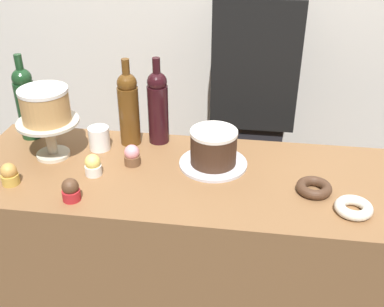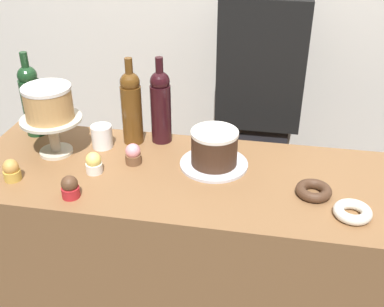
{
  "view_description": "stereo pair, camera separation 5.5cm",
  "coord_description": "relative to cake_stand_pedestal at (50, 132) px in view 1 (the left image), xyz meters",
  "views": [
    {
      "loc": [
        0.19,
        -1.3,
        1.77
      ],
      "look_at": [
        0.0,
        0.0,
        1.01
      ],
      "focal_mm": 43.46,
      "sensor_mm": 36.0,
      "label": 1
    },
    {
      "loc": [
        0.24,
        -1.29,
        1.77
      ],
      "look_at": [
        0.0,
        0.0,
        1.01
      ],
      "focal_mm": 43.46,
      "sensor_mm": 36.0,
      "label": 2
    }
  ],
  "objects": [
    {
      "name": "wine_bottle_amber",
      "position": [
        0.25,
        0.14,
        0.05
      ],
      "size": [
        0.08,
        0.08,
        0.33
      ],
      "color": "#5B3814",
      "rests_on": "display_counter"
    },
    {
      "name": "silver_serving_platter",
      "position": [
        0.57,
        0.02,
        -0.09
      ],
      "size": [
        0.24,
        0.24,
        0.01
      ],
      "color": "silver",
      "rests_on": "display_counter"
    },
    {
      "name": "barista_figure",
      "position": [
        0.69,
        0.57,
        -0.18
      ],
      "size": [
        0.36,
        0.22,
        1.6
      ],
      "color": "black",
      "rests_on": "ground_plane"
    },
    {
      "name": "donut_chocolate",
      "position": [
        0.9,
        -0.1,
        -0.08
      ],
      "size": [
        0.11,
        0.11,
        0.03
      ],
      "color": "#472D1E",
      "rests_on": "display_counter"
    },
    {
      "name": "donut_sugar",
      "position": [
        1.01,
        -0.19,
        -0.08
      ],
      "size": [
        0.11,
        0.11,
        0.03
      ],
      "color": "silver",
      "rests_on": "display_counter"
    },
    {
      "name": "back_wall",
      "position": [
        0.51,
        0.79,
        0.28
      ],
      "size": [
        6.0,
        0.05,
        2.6
      ],
      "color": "silver",
      "rests_on": "ground_plane"
    },
    {
      "name": "coffee_cup_ceramic",
      "position": [
        0.15,
        0.07,
        -0.05
      ],
      "size": [
        0.08,
        0.08,
        0.08
      ],
      "color": "white",
      "rests_on": "display_counter"
    },
    {
      "name": "cupcake_caramel",
      "position": [
        -0.06,
        -0.19,
        -0.06
      ],
      "size": [
        0.06,
        0.06,
        0.07
      ],
      "color": "gold",
      "rests_on": "display_counter"
    },
    {
      "name": "chocolate_round_cake",
      "position": [
        0.57,
        0.02,
        -0.02
      ],
      "size": [
        0.16,
        0.16,
        0.12
      ],
      "color": "#3D2619",
      "rests_on": "silver_serving_platter"
    },
    {
      "name": "wine_bottle_dark_red",
      "position": [
        0.35,
        0.16,
        0.05
      ],
      "size": [
        0.08,
        0.08,
        0.33
      ],
      "color": "black",
      "rests_on": "display_counter"
    },
    {
      "name": "cake_stand_pedestal",
      "position": [
        0.0,
        0.0,
        0.0
      ],
      "size": [
        0.21,
        0.21,
        0.14
      ],
      "color": "beige",
      "rests_on": "display_counter"
    },
    {
      "name": "cupcake_lemon",
      "position": [
        0.18,
        -0.1,
        -0.06
      ],
      "size": [
        0.06,
        0.06,
        0.07
      ],
      "color": "white",
      "rests_on": "display_counter"
    },
    {
      "name": "white_layer_cake",
      "position": [
        0.0,
        0.0,
        0.1
      ],
      "size": [
        0.17,
        0.17,
        0.12
      ],
      "color": "tan",
      "rests_on": "cake_stand_pedestal"
    },
    {
      "name": "cupcake_strawberry",
      "position": [
        0.3,
        -0.02,
        -0.06
      ],
      "size": [
        0.06,
        0.06,
        0.07
      ],
      "color": "brown",
      "rests_on": "display_counter"
    },
    {
      "name": "cupcake_chocolate",
      "position": [
        0.16,
        -0.25,
        -0.06
      ],
      "size": [
        0.06,
        0.06,
        0.07
      ],
      "color": "red",
      "rests_on": "display_counter"
    },
    {
      "name": "wine_bottle_green",
      "position": [
        -0.14,
        0.13,
        0.05
      ],
      "size": [
        0.08,
        0.08,
        0.33
      ],
      "color": "#193D1E",
      "rests_on": "display_counter"
    },
    {
      "name": "display_counter",
      "position": [
        0.51,
        -0.05,
        -0.56
      ],
      "size": [
        1.55,
        0.55,
        0.93
      ],
      "color": "brown",
      "rests_on": "ground_plane"
    }
  ]
}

